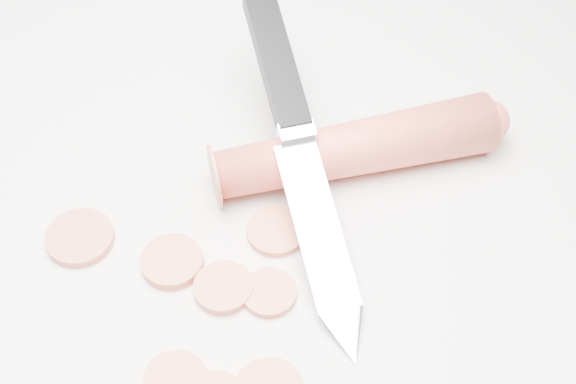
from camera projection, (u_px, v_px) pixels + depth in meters
The scene contains 9 objects.
ground at pixel (262, 232), 0.49m from camera, with size 2.40×2.40×0.00m, color silver.
carrot at pixel (355, 148), 0.50m from camera, with size 0.03×0.03×0.18m, color #D44534.
carrot_slice_0 at pixel (80, 238), 0.48m from camera, with size 0.04×0.04×0.01m, color #CA6243.
carrot_slice_1 at pixel (176, 381), 0.42m from camera, with size 0.03×0.03×0.01m, color #CA6243.
carrot_slice_2 at pixel (276, 231), 0.49m from camera, with size 0.04×0.04×0.01m, color #CA6243.
carrot_slice_4 at pixel (269, 293), 0.46m from camera, with size 0.03×0.03×0.01m, color #CA6243.
carrot_slice_5 at pixel (172, 262), 0.47m from camera, with size 0.04×0.04×0.01m, color #CA6243.
carrot_slice_7 at pixel (223, 288), 0.46m from camera, with size 0.03×0.03×0.01m, color #CA6243.
kitchen_knife at pixel (303, 152), 0.48m from camera, with size 0.19×0.20×0.08m, color silver, non-canonical shape.
Camera 1 is at (0.15, -0.24, 0.40)m, focal length 50.00 mm.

